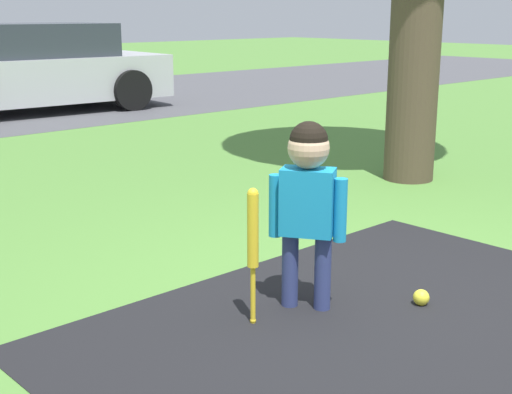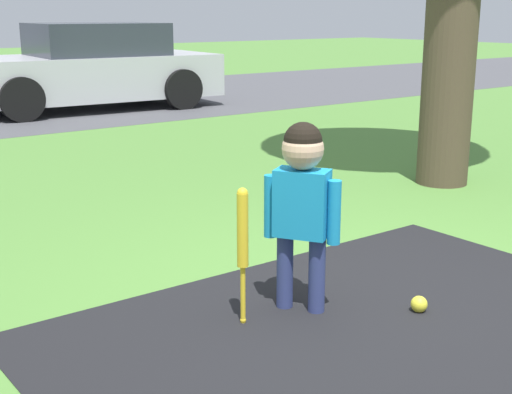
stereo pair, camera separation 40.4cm
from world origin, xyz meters
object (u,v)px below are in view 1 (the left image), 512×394
Objects in this scene: child at (308,189)px; sports_ball at (421,297)px; parked_car at (33,70)px; baseball_bat at (253,237)px.

sports_ball is (0.49, -0.41, -0.62)m from child.
parked_car is at bearing 130.75° from child.
baseball_bat is 8.01× the size of sports_ball.
baseball_bat is at bearing 151.46° from sports_ball.
child is 0.24× the size of parked_car.
child is at bearing 139.66° from sports_ball.
child reaches higher than sports_ball.
baseball_bat reaches higher than sports_ball.
child reaches higher than baseball_bat.
baseball_bat is at bearing -129.19° from child.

